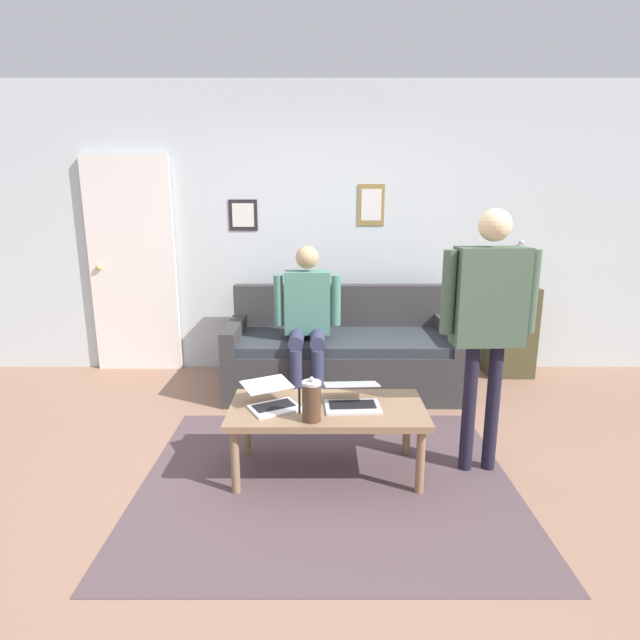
{
  "coord_description": "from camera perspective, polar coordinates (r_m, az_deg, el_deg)",
  "views": [
    {
      "loc": [
        -0.03,
        2.68,
        1.63
      ],
      "look_at": [
        -0.03,
        -0.82,
        0.8
      ],
      "focal_mm": 28.19,
      "sensor_mm": 36.0,
      "label": 1
    }
  ],
  "objects": [
    {
      "name": "ground_plane",
      "position": [
        3.14,
        -0.55,
        -17.95
      ],
      "size": [
        7.68,
        7.68,
        0.0
      ],
      "primitive_type": "plane",
      "color": "#936B56"
    },
    {
      "name": "area_rug",
      "position": [
        3.16,
        0.83,
        -17.67
      ],
      "size": [
        2.19,
        1.85,
        0.01
      ],
      "primitive_type": "cube",
      "color": "#554247",
      "rests_on": "ground_plane"
    },
    {
      "name": "back_wall",
      "position": [
        4.89,
        -0.35,
        10.04
      ],
      "size": [
        7.04,
        0.11,
        2.7
      ],
      "color": "silver",
      "rests_on": "ground_plane"
    },
    {
      "name": "interior_door",
      "position": [
        5.15,
        -20.48,
        5.74
      ],
      "size": [
        0.82,
        0.09,
        2.05
      ],
      "color": "white",
      "rests_on": "ground_plane"
    },
    {
      "name": "couch",
      "position": [
        4.45,
        2.48,
        -3.99
      ],
      "size": [
        1.97,
        0.89,
        0.88
      ],
      "color": "#363434",
      "rests_on": "ground_plane"
    },
    {
      "name": "coffee_table",
      "position": [
        3.07,
        0.83,
        -10.6
      ],
      "size": [
        1.17,
        0.57,
        0.43
      ],
      "color": "#8A6A4D",
      "rests_on": "ground_plane"
    },
    {
      "name": "laptop_left",
      "position": [
        3.05,
        -5.48,
        -8.96
      ],
      "size": [
        0.4,
        0.42,
        0.13
      ],
      "color": "silver",
      "rests_on": "coffee_table"
    },
    {
      "name": "laptop_center",
      "position": [
        3.05,
        3.67,
        -8.9
      ],
      "size": [
        0.34,
        0.32,
        0.14
      ],
      "color": "silver",
      "rests_on": "coffee_table"
    },
    {
      "name": "french_press",
      "position": [
        2.83,
        -0.97,
        -9.17
      ],
      "size": [
        0.13,
        0.11,
        0.26
      ],
      "color": "#4C3323",
      "rests_on": "coffee_table"
    },
    {
      "name": "side_shelf",
      "position": [
        5.1,
        20.79,
        -1.2
      ],
      "size": [
        0.42,
        0.32,
        0.85
      ],
      "color": "#4A4629",
      "rests_on": "ground_plane"
    },
    {
      "name": "flower_vase",
      "position": [
        5.0,
        21.35,
        5.28
      ],
      "size": [
        0.08,
        0.09,
        0.44
      ],
      "color": "#9EA195",
      "rests_on": "side_shelf"
    },
    {
      "name": "person_standing",
      "position": [
        3.07,
        18.58,
        1.19
      ],
      "size": [
        0.57,
        0.2,
        1.59
      ],
      "color": "black",
      "rests_on": "ground_plane"
    },
    {
      "name": "person_seated",
      "position": [
        4.12,
        -1.45,
        0.68
      ],
      "size": [
        0.55,
        0.51,
        1.28
      ],
      "color": "#333551",
      "rests_on": "ground_plane"
    }
  ]
}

